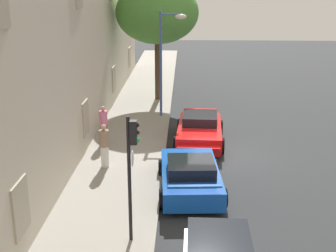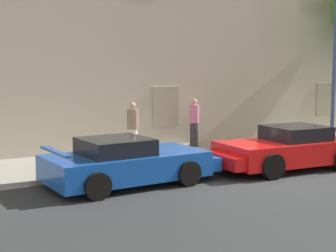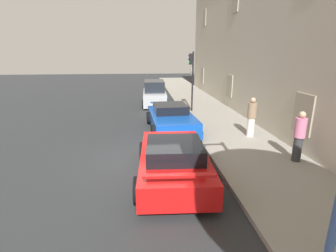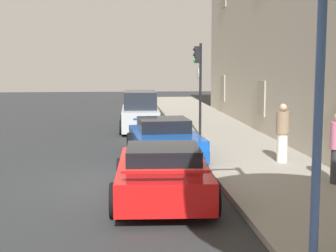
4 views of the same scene
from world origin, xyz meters
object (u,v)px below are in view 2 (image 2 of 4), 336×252
object	(u,v)px
sportscar_red_lead	(131,163)
pedestrian_admiring	(133,128)
pedestrian_strolling	(194,122)
sportscar_yellow_flank	(283,150)

from	to	relation	value
sportscar_red_lead	pedestrian_admiring	xyz separation A→B (m)	(1.64, 3.38, 0.46)
pedestrian_admiring	pedestrian_strolling	world-z (taller)	pedestrian_strolling
sportscar_yellow_flank	pedestrian_admiring	distance (m)	5.04
sportscar_red_lead	sportscar_yellow_flank	world-z (taller)	sportscar_yellow_flank
sportscar_yellow_flank	pedestrian_admiring	bearing A→B (deg)	129.60
pedestrian_admiring	sportscar_yellow_flank	bearing A→B (deg)	-50.40
pedestrian_strolling	sportscar_red_lead	bearing A→B (deg)	-138.48
sportscar_yellow_flank	pedestrian_strolling	size ratio (longest dim) A/B	2.64
sportscar_red_lead	pedestrian_strolling	bearing A→B (deg)	41.52
sportscar_red_lead	pedestrian_admiring	distance (m)	3.79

